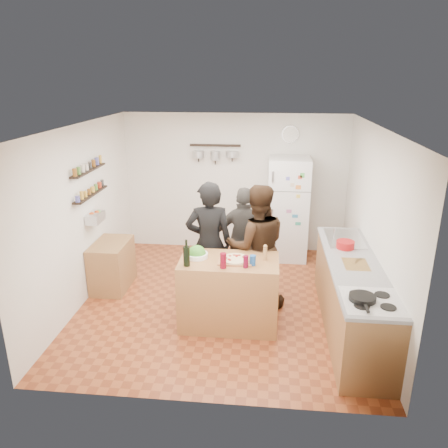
# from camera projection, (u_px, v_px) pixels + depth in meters

# --- Properties ---
(room_shell) EXTENTS (4.20, 4.20, 4.20)m
(room_shell) POSITION_uv_depth(u_px,v_px,m) (226.00, 211.00, 6.33)
(room_shell) COLOR brown
(room_shell) RESTS_ON ground
(prep_island) EXTENTS (1.25, 0.72, 0.91)m
(prep_island) POSITION_uv_depth(u_px,v_px,m) (229.00, 292.00, 5.65)
(prep_island) COLOR #935936
(prep_island) RESTS_ON floor
(pizza_board) EXTENTS (0.42, 0.34, 0.02)m
(pizza_board) POSITION_uv_depth(u_px,v_px,m) (235.00, 260.00, 5.47)
(pizza_board) COLOR #9A5F38
(pizza_board) RESTS_ON prep_island
(pizza) EXTENTS (0.34, 0.34, 0.02)m
(pizza) POSITION_uv_depth(u_px,v_px,m) (235.00, 259.00, 5.46)
(pizza) COLOR beige
(pizza) RESTS_ON pizza_board
(salad_bowl) EXTENTS (0.28, 0.28, 0.06)m
(salad_bowl) POSITION_uv_depth(u_px,v_px,m) (197.00, 255.00, 5.58)
(salad_bowl) COLOR white
(salad_bowl) RESTS_ON prep_island
(wine_bottle) EXTENTS (0.08, 0.08, 0.25)m
(wine_bottle) POSITION_uv_depth(u_px,v_px,m) (187.00, 256.00, 5.30)
(wine_bottle) COLOR black
(wine_bottle) RESTS_ON prep_island
(wine_glass_near) EXTENTS (0.08, 0.08, 0.19)m
(wine_glass_near) POSITION_uv_depth(u_px,v_px,m) (223.00, 261.00, 5.25)
(wine_glass_near) COLOR #620818
(wine_glass_near) RESTS_ON prep_island
(wine_glass_far) EXTENTS (0.06, 0.06, 0.15)m
(wine_glass_far) POSITION_uv_depth(u_px,v_px,m) (246.00, 262.00, 5.27)
(wine_glass_far) COLOR #54071F
(wine_glass_far) RESTS_ON prep_island
(pepper_mill) EXTENTS (0.05, 0.05, 0.16)m
(pepper_mill) POSITION_uv_depth(u_px,v_px,m) (265.00, 254.00, 5.48)
(pepper_mill) COLOR #AA7B47
(pepper_mill) RESTS_ON prep_island
(salt_canister) EXTENTS (0.08, 0.08, 0.13)m
(salt_canister) POSITION_uv_depth(u_px,v_px,m) (253.00, 260.00, 5.34)
(salt_canister) COLOR navy
(salt_canister) RESTS_ON prep_island
(person_left) EXTENTS (0.71, 0.53, 1.78)m
(person_left) POSITION_uv_depth(u_px,v_px,m) (209.00, 244.00, 6.09)
(person_left) COLOR black
(person_left) RESTS_ON floor
(person_center) EXTENTS (0.95, 0.80, 1.76)m
(person_center) POSITION_uv_depth(u_px,v_px,m) (257.00, 247.00, 6.02)
(person_center) COLOR black
(person_center) RESTS_ON floor
(person_back) EXTENTS (0.97, 0.50, 1.60)m
(person_back) POSITION_uv_depth(u_px,v_px,m) (244.00, 240.00, 6.48)
(person_back) COLOR #322F2D
(person_back) RESTS_ON floor
(counter_run) EXTENTS (0.63, 2.63, 0.90)m
(counter_run) POSITION_uv_depth(u_px,v_px,m) (352.00, 297.00, 5.54)
(counter_run) COLOR #9E7042
(counter_run) RESTS_ON floor
(stove_top) EXTENTS (0.60, 0.62, 0.02)m
(stove_top) POSITION_uv_depth(u_px,v_px,m) (372.00, 301.00, 4.50)
(stove_top) COLOR white
(stove_top) RESTS_ON counter_run
(skillet) EXTENTS (0.28, 0.28, 0.05)m
(skillet) POSITION_uv_depth(u_px,v_px,m) (362.00, 298.00, 4.50)
(skillet) COLOR black
(skillet) RESTS_ON stove_top
(sink) EXTENTS (0.50, 0.80, 0.03)m
(sink) POSITION_uv_depth(u_px,v_px,m) (344.00, 239.00, 6.19)
(sink) COLOR silver
(sink) RESTS_ON counter_run
(cutting_board) EXTENTS (0.30, 0.40, 0.02)m
(cutting_board) POSITION_uv_depth(u_px,v_px,m) (356.00, 265.00, 5.36)
(cutting_board) COLOR olive
(cutting_board) RESTS_ON counter_run
(red_bowl) EXTENTS (0.24, 0.24, 0.10)m
(red_bowl) POSITION_uv_depth(u_px,v_px,m) (345.00, 245.00, 5.84)
(red_bowl) COLOR #A71315
(red_bowl) RESTS_ON counter_run
(fridge) EXTENTS (0.70, 0.68, 1.80)m
(fridge) POSITION_uv_depth(u_px,v_px,m) (288.00, 209.00, 7.63)
(fridge) COLOR white
(fridge) RESTS_ON floor
(wall_clock) EXTENTS (0.30, 0.03, 0.30)m
(wall_clock) POSITION_uv_depth(u_px,v_px,m) (290.00, 134.00, 7.54)
(wall_clock) COLOR silver
(wall_clock) RESTS_ON back_wall
(spice_shelf_lower) EXTENTS (0.12, 1.00, 0.02)m
(spice_shelf_lower) POSITION_uv_depth(u_px,v_px,m) (91.00, 194.00, 6.25)
(spice_shelf_lower) COLOR black
(spice_shelf_lower) RESTS_ON left_wall
(spice_shelf_upper) EXTENTS (0.12, 1.00, 0.02)m
(spice_shelf_upper) POSITION_uv_depth(u_px,v_px,m) (89.00, 170.00, 6.14)
(spice_shelf_upper) COLOR black
(spice_shelf_upper) RESTS_ON left_wall
(produce_basket) EXTENTS (0.18, 0.35, 0.14)m
(produce_basket) POSITION_uv_depth(u_px,v_px,m) (95.00, 217.00, 6.37)
(produce_basket) COLOR silver
(produce_basket) RESTS_ON left_wall
(side_table) EXTENTS (0.50, 0.80, 0.73)m
(side_table) POSITION_uv_depth(u_px,v_px,m) (112.00, 265.00, 6.67)
(side_table) COLOR #9F7342
(side_table) RESTS_ON floor
(pot_rack) EXTENTS (0.90, 0.04, 0.04)m
(pot_rack) POSITION_uv_depth(u_px,v_px,m) (215.00, 145.00, 7.65)
(pot_rack) COLOR black
(pot_rack) RESTS_ON back_wall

